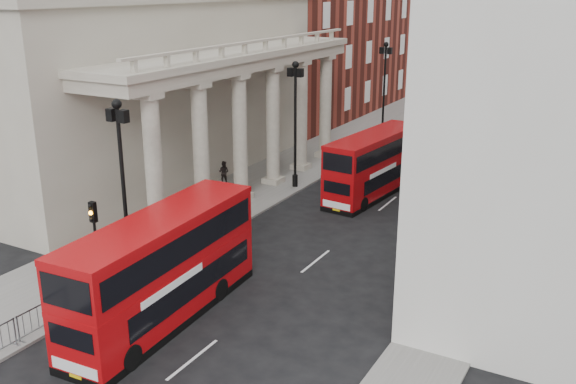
% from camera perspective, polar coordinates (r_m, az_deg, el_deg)
% --- Properties ---
extents(ground, '(260.00, 260.00, 0.00)m').
position_cam_1_polar(ground, '(28.15, -18.41, -10.71)').
color(ground, black).
rests_on(ground, ground).
extents(sidewalk_west, '(6.00, 140.00, 0.12)m').
position_cam_1_polar(sidewalk_west, '(52.75, 3.53, 3.69)').
color(sidewalk_west, slate).
rests_on(sidewalk_west, ground).
extents(sidewalk_east, '(3.00, 140.00, 0.12)m').
position_cam_1_polar(sidewalk_east, '(48.26, 21.47, 1.08)').
color(sidewalk_east, slate).
rests_on(sidewalk_east, ground).
extents(kerb, '(0.20, 140.00, 0.14)m').
position_cam_1_polar(kerb, '(51.58, 6.49, 3.29)').
color(kerb, slate).
rests_on(kerb, ground).
extents(portico_building, '(9.00, 28.00, 12.00)m').
position_cam_1_polar(portico_building, '(45.66, -11.69, 8.72)').
color(portico_building, gray).
rests_on(portico_building, ground).
extents(brick_building, '(9.00, 32.00, 22.00)m').
position_cam_1_polar(brick_building, '(70.62, 4.61, 16.28)').
color(brick_building, maroon).
rests_on(brick_building, ground).
extents(west_building_far, '(9.00, 30.00, 20.00)m').
position_cam_1_polar(west_building_far, '(100.60, 12.55, 15.87)').
color(west_building_far, gray).
rests_on(west_building_far, ground).
extents(lamp_post_south, '(1.05, 0.44, 8.32)m').
position_cam_1_polar(lamp_post_south, '(29.26, -14.48, 1.19)').
color(lamp_post_south, black).
rests_on(lamp_post_south, sidewalk_west).
extents(lamp_post_mid, '(1.05, 0.44, 8.32)m').
position_cam_1_polar(lamp_post_mid, '(41.91, 0.65, 6.77)').
color(lamp_post_mid, black).
rests_on(lamp_post_mid, sidewalk_west).
extents(lamp_post_north, '(1.05, 0.44, 8.32)m').
position_cam_1_polar(lamp_post_north, '(56.29, 8.56, 9.48)').
color(lamp_post_north, black).
rests_on(lamp_post_north, sidewalk_west).
extents(traffic_light, '(0.28, 0.33, 4.30)m').
position_cam_1_polar(traffic_light, '(28.43, -16.81, -3.36)').
color(traffic_light, black).
rests_on(traffic_light, sidewalk_west).
extents(crowd_barriers, '(0.50, 18.75, 1.10)m').
position_cam_1_polar(crowd_barriers, '(29.42, -15.84, -7.70)').
color(crowd_barriers, gray).
rests_on(crowd_barriers, sidewalk_west).
extents(bus_near, '(2.99, 10.36, 4.42)m').
position_cam_1_polar(bus_near, '(26.31, -11.09, -6.54)').
color(bus_near, '#A6070B').
rests_on(bus_near, ground).
extents(bus_far, '(3.17, 9.56, 4.05)m').
position_cam_1_polar(bus_far, '(41.61, 7.65, 2.57)').
color(bus_far, '#9D070A').
rests_on(bus_far, ground).
extents(pedestrian_a, '(0.58, 0.40, 1.52)m').
position_cam_1_polar(pedestrian_a, '(39.83, -7.76, -0.00)').
color(pedestrian_a, '#232227').
rests_on(pedestrian_a, sidewalk_west).
extents(pedestrian_b, '(0.86, 0.72, 1.56)m').
position_cam_1_polar(pedestrian_b, '(43.80, -5.73, 1.77)').
color(pedestrian_b, '#292220').
rests_on(pedestrian_b, sidewalk_west).
extents(pedestrian_c, '(1.10, 0.94, 1.91)m').
position_cam_1_polar(pedestrian_c, '(46.35, -1.32, 3.00)').
color(pedestrian_c, black).
rests_on(pedestrian_c, sidewalk_west).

